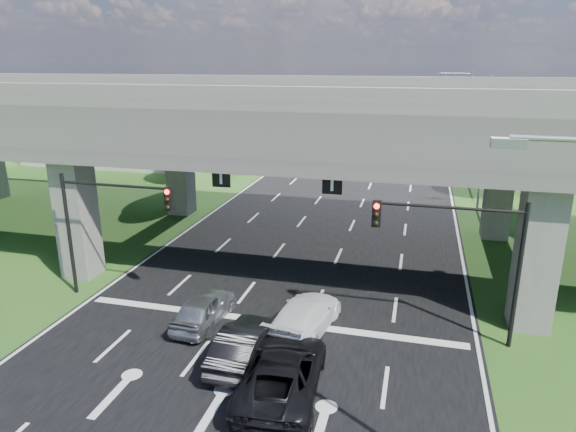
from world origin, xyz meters
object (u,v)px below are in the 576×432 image
at_px(signal_right, 462,244).
at_px(signal_left, 106,215).
at_px(streetlight_beyond, 464,113).
at_px(car_white, 304,316).
at_px(car_dark, 244,344).
at_px(car_trailing, 282,372).
at_px(car_silver, 204,309).
at_px(streetlight_far, 479,134).

height_order(signal_right, signal_left, same).
xyz_separation_m(signal_right, streetlight_beyond, (2.27, 36.06, 1.66)).
height_order(signal_right, car_white, signal_right).
height_order(car_dark, car_white, car_dark).
distance_m(car_white, car_trailing, 4.17).
bearing_deg(streetlight_beyond, signal_right, -93.61).
height_order(signal_left, car_silver, signal_left).
height_order(car_silver, car_white, car_white).
bearing_deg(car_white, car_trailing, 100.32).
xyz_separation_m(streetlight_far, car_silver, (-12.66, -21.38, -5.12)).
bearing_deg(car_dark, streetlight_far, -112.66).
xyz_separation_m(signal_right, car_dark, (-7.74, -3.68, -3.42)).
relative_size(car_dark, car_white, 0.89).
bearing_deg(car_trailing, streetlight_beyond, -105.82).
bearing_deg(signal_right, car_dark, -154.59).
distance_m(car_dark, car_trailing, 2.37).
height_order(streetlight_far, car_trailing, streetlight_far).
height_order(streetlight_far, car_white, streetlight_far).
height_order(streetlight_beyond, car_silver, streetlight_beyond).
relative_size(streetlight_far, streetlight_beyond, 1.00).
bearing_deg(signal_right, streetlight_far, 83.53).
bearing_deg(streetlight_beyond, car_white, -102.64).
bearing_deg(car_white, streetlight_far, -103.66).
height_order(signal_left, car_white, signal_left).
relative_size(streetlight_beyond, car_white, 1.98).
distance_m(signal_left, car_dark, 9.37).
height_order(streetlight_beyond, car_trailing, streetlight_beyond).
relative_size(car_silver, car_dark, 0.91).
bearing_deg(signal_right, signal_left, 180.00).
bearing_deg(streetlight_far, car_dark, -112.87).
height_order(car_dark, car_trailing, car_trailing).
xyz_separation_m(car_dark, car_white, (1.71, 2.73, -0.01)).
distance_m(streetlight_far, car_white, 23.15).
bearing_deg(streetlight_far, car_trailing, -107.89).
distance_m(signal_right, streetlight_beyond, 36.17).
relative_size(car_white, car_trailing, 0.90).
distance_m(signal_right, car_silver, 11.02).
distance_m(streetlight_beyond, car_white, 38.26).
height_order(signal_left, streetlight_far, streetlight_far).
relative_size(signal_left, car_trailing, 1.07).
xyz_separation_m(streetlight_beyond, car_dark, (-10.01, -39.73, -5.08)).
relative_size(signal_right, car_dark, 1.34).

